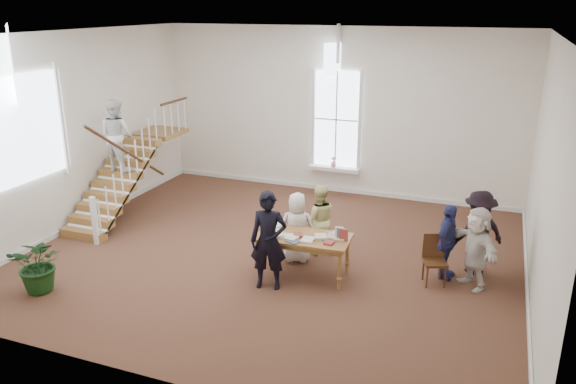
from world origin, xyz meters
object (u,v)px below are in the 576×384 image
at_px(elderly_woman, 297,228).
at_px(police_officer, 269,241).
at_px(woman_cluster_a, 447,242).
at_px(woman_cluster_b, 478,232).
at_px(library_table, 303,240).
at_px(floor_plant, 40,264).
at_px(person_yellow, 319,220).
at_px(woman_cluster_c, 476,248).
at_px(side_chair, 434,256).

bearing_deg(elderly_woman, police_officer, 69.82).
xyz_separation_m(elderly_woman, woman_cluster_a, (2.92, 0.33, 0.01)).
distance_m(woman_cluster_a, woman_cluster_b, 0.70).
bearing_deg(woman_cluster_b, library_table, -9.56).
height_order(elderly_woman, floor_plant, elderly_woman).
distance_m(police_officer, person_yellow, 1.80).
height_order(library_table, woman_cluster_c, woman_cluster_c).
distance_m(woman_cluster_a, woman_cluster_c, 0.57).
distance_m(elderly_woman, woman_cluster_a, 2.94).
bearing_deg(woman_cluster_c, side_chair, -121.78).
relative_size(woman_cluster_c, side_chair, 1.65).
xyz_separation_m(woman_cluster_c, floor_plant, (-7.40, -3.01, -0.25)).
bearing_deg(person_yellow, library_table, 70.51).
bearing_deg(library_table, person_yellow, 88.72).
xyz_separation_m(police_officer, woman_cluster_b, (3.55, 2.03, -0.09)).
bearing_deg(side_chair, woman_cluster_c, -13.53).
distance_m(library_table, woman_cluster_a, 2.74).
height_order(elderly_woman, woman_cluster_a, woman_cluster_a).
relative_size(police_officer, elderly_woman, 1.28).
distance_m(woman_cluster_c, floor_plant, 7.99).
bearing_deg(woman_cluster_a, floor_plant, 128.67).
xyz_separation_m(police_officer, woman_cluster_c, (3.55, 1.38, -0.15)).
bearing_deg(elderly_woman, side_chair, 165.30).
xyz_separation_m(person_yellow, woman_cluster_c, (3.15, -0.37, 0.03)).
bearing_deg(person_yellow, elderly_woman, 37.62).
bearing_deg(woman_cluster_b, floor_plant, -7.05).
xyz_separation_m(woman_cluster_b, woman_cluster_c, (0.00, -0.65, -0.05)).
xyz_separation_m(woman_cluster_a, woman_cluster_b, (0.53, 0.45, 0.10)).
distance_m(elderly_woman, woman_cluster_b, 3.54).
bearing_deg(woman_cluster_c, woman_cluster_b, 141.47).
xyz_separation_m(person_yellow, woman_cluster_a, (2.62, -0.17, -0.02)).
relative_size(police_officer, side_chair, 1.96).
distance_m(person_yellow, woman_cluster_b, 3.16).
bearing_deg(floor_plant, side_chair, 23.64).
bearing_deg(woman_cluster_b, woman_cluster_a, 7.02).
distance_m(library_table, woman_cluster_b, 3.40).
xyz_separation_m(elderly_woman, person_yellow, (0.30, 0.50, 0.03)).
height_order(police_officer, side_chair, police_officer).
bearing_deg(elderly_woman, library_table, 103.86).
height_order(police_officer, woman_cluster_c, police_officer).
height_order(library_table, woman_cluster_a, woman_cluster_a).
height_order(elderly_woman, woman_cluster_c, woman_cluster_c).
bearing_deg(police_officer, woman_cluster_a, 15.11).
xyz_separation_m(library_table, woman_cluster_a, (2.58, 0.92, -0.01)).
distance_m(library_table, woman_cluster_c, 3.20).
distance_m(police_officer, side_chair, 3.14).
relative_size(police_officer, floor_plant, 1.74).
bearing_deg(woman_cluster_a, woman_cluster_c, -97.10).
relative_size(elderly_woman, floor_plant, 1.36).
xyz_separation_m(police_officer, side_chair, (2.84, 1.29, -0.40)).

